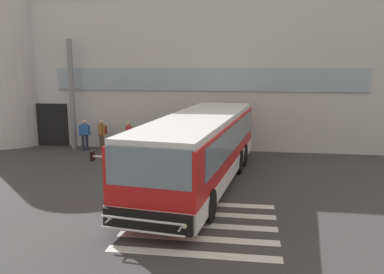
# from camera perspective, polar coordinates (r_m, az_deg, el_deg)

# --- Properties ---
(ground_plane) EXTENTS (80.00, 90.00, 0.02)m
(ground_plane) POSITION_cam_1_polar(r_m,az_deg,el_deg) (16.11, -3.99, -6.31)
(ground_plane) COLOR #353538
(ground_plane) RESTS_ON ground
(bay_paint_stripes) EXTENTS (4.40, 3.96, 0.01)m
(bay_paint_stripes) POSITION_cam_1_polar(r_m,az_deg,el_deg) (11.89, 1.32, -12.49)
(bay_paint_stripes) COLOR silver
(bay_paint_stripes) RESTS_ON ground
(terminal_building) EXTENTS (24.27, 13.80, 8.41)m
(terminal_building) POSITION_cam_1_polar(r_m,az_deg,el_deg) (27.00, -0.31, 9.58)
(terminal_building) COLOR #B7B7BC
(terminal_building) RESTS_ON ground
(entry_support_column) EXTENTS (0.28, 0.28, 5.90)m
(entry_support_column) POSITION_cam_1_polar(r_m,az_deg,el_deg) (22.64, -16.79, 5.78)
(entry_support_column) COLOR slate
(entry_support_column) RESTS_ON ground
(bus_main_foreground) EXTENTS (4.34, 11.27, 2.70)m
(bus_main_foreground) POSITION_cam_1_polar(r_m,az_deg,el_deg) (15.23, 1.09, -2.05)
(bus_main_foreground) COLOR red
(bus_main_foreground) RESTS_ON ground
(passenger_near_column) EXTENTS (0.54, 0.37, 1.68)m
(passenger_near_column) POSITION_cam_1_polar(r_m,az_deg,el_deg) (22.17, -15.10, 0.50)
(passenger_near_column) COLOR #1E2338
(passenger_near_column) RESTS_ON ground
(passenger_by_doorway) EXTENTS (0.52, 0.50, 1.68)m
(passenger_by_doorway) POSITION_cam_1_polar(r_m,az_deg,el_deg) (21.88, -12.74, 0.57)
(passenger_by_doorway) COLOR #4C4233
(passenger_by_doorway) RESTS_ON ground
(passenger_at_curb_edge) EXTENTS (0.41, 0.49, 1.68)m
(passenger_at_curb_edge) POSITION_cam_1_polar(r_m,az_deg,el_deg) (21.04, -9.01, 0.22)
(passenger_at_curb_edge) COLOR #2D2D33
(passenger_at_curb_edge) RESTS_ON ground
(safety_bollard_yellow) EXTENTS (0.18, 0.18, 0.90)m
(safety_bollard_yellow) POSITION_cam_1_polar(r_m,az_deg,el_deg) (19.17, 4.55, -2.16)
(safety_bollard_yellow) COLOR yellow
(safety_bollard_yellow) RESTS_ON ground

